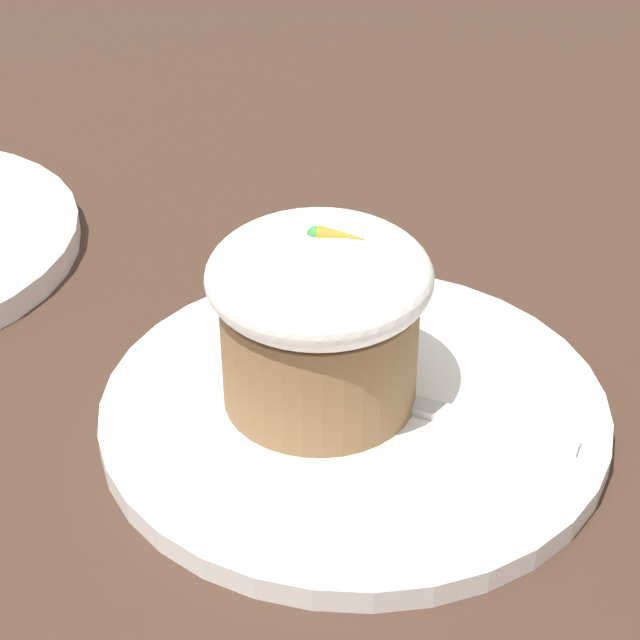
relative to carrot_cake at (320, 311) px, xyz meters
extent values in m
plane|color=#3D281E|center=(0.02, 0.00, -0.06)|extent=(4.00, 4.00, 0.00)
cylinder|color=white|center=(0.02, 0.00, -0.05)|extent=(0.23, 0.23, 0.01)
cylinder|color=olive|center=(0.00, 0.00, -0.02)|extent=(0.09, 0.09, 0.05)
ellipsoid|color=white|center=(0.00, 0.00, 0.02)|extent=(0.10, 0.10, 0.04)
cone|color=orange|center=(0.01, 0.00, 0.04)|extent=(0.02, 0.01, 0.01)
sphere|color=green|center=(0.00, 0.00, 0.04)|extent=(0.01, 0.01, 0.01)
cube|color=silver|center=(0.07, -0.01, -0.04)|extent=(0.09, 0.03, 0.00)
ellipsoid|color=silver|center=(0.01, 0.00, -0.04)|extent=(0.06, 0.05, 0.01)
camera|label=1|loc=(0.06, -0.38, 0.25)|focal=60.00mm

